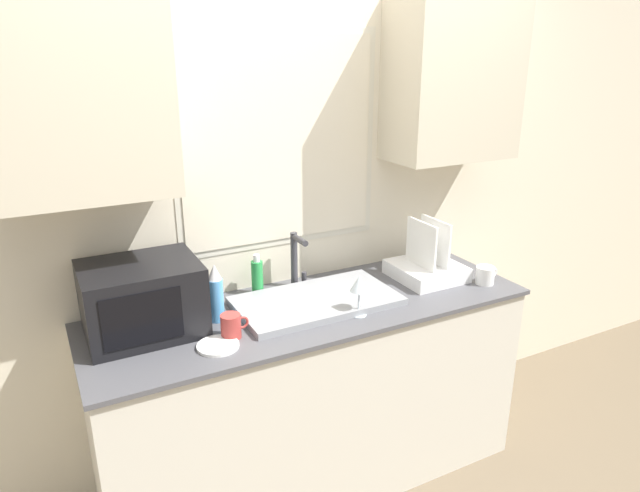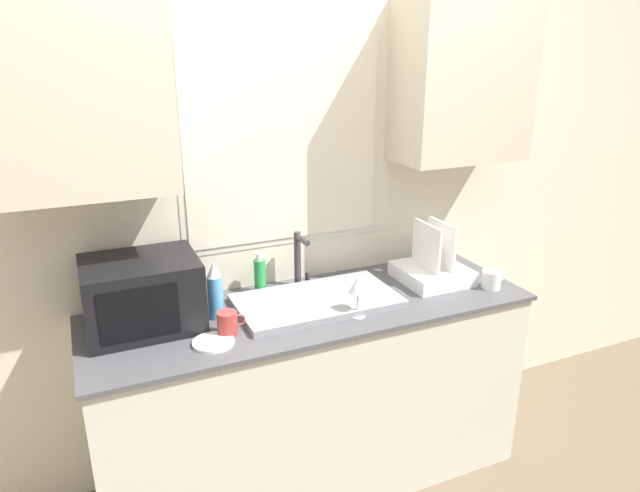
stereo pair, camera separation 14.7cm
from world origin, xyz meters
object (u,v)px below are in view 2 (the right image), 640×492
at_px(dish_rack, 432,269).
at_px(spray_bottle, 215,291).
at_px(soap_bottle, 260,275).
at_px(mug_near_sink, 228,323).
at_px(microwave, 142,294).
at_px(faucet, 299,256).
at_px(wine_glass, 358,286).

xyz_separation_m(dish_rack, spray_bottle, (-1.04, 0.03, 0.06)).
bearing_deg(soap_bottle, mug_near_sink, -125.73).
distance_m(microwave, mug_near_sink, 0.36).
bearing_deg(faucet, spray_bottle, -160.01).
relative_size(dish_rack, wine_glass, 1.75).
height_order(dish_rack, wine_glass, dish_rack).
distance_m(microwave, dish_rack, 1.33).
height_order(faucet, mug_near_sink, faucet).
distance_m(faucet, wine_glass, 0.40).
height_order(microwave, soap_bottle, microwave).
height_order(faucet, microwave, microwave).
height_order(faucet, spray_bottle, faucet).
xyz_separation_m(soap_bottle, mug_near_sink, (-0.24, -0.34, -0.04)).
distance_m(microwave, soap_bottle, 0.55).
distance_m(faucet, soap_bottle, 0.20).
xyz_separation_m(faucet, mug_near_sink, (-0.43, -0.33, -0.10)).
xyz_separation_m(faucet, microwave, (-0.72, -0.12, -0.01)).
relative_size(soap_bottle, mug_near_sink, 1.67).
relative_size(spray_bottle, mug_near_sink, 2.18).
bearing_deg(microwave, mug_near_sink, -35.38).
relative_size(mug_near_sink, wine_glass, 0.63).
height_order(dish_rack, soap_bottle, dish_rack).
bearing_deg(faucet, dish_rack, -17.53).
height_order(microwave, dish_rack, dish_rack).
bearing_deg(dish_rack, mug_near_sink, -172.68).
relative_size(faucet, soap_bottle, 1.40).
bearing_deg(mug_near_sink, wine_glass, -6.77).
bearing_deg(mug_near_sink, soap_bottle, 54.27).
height_order(spray_bottle, mug_near_sink, spray_bottle).
distance_m(dish_rack, soap_bottle, 0.82).
xyz_separation_m(microwave, soap_bottle, (0.53, 0.13, -0.06)).
bearing_deg(dish_rack, spray_bottle, 178.22).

